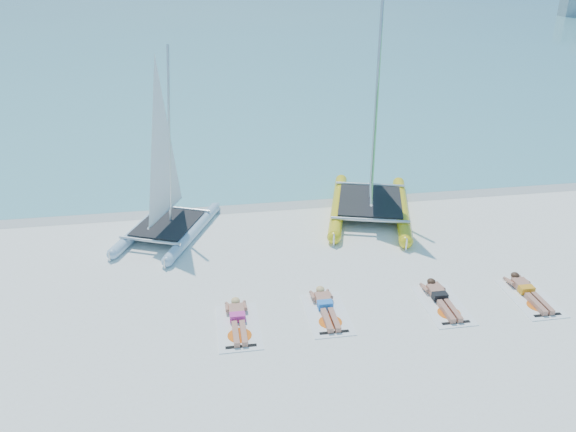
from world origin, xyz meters
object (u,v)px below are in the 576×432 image
object	(u,v)px
sunbather_c	(440,297)
towel_c	(443,305)
towel_a	(238,327)
towel_b	(327,314)
towel_d	(531,298)
sunbather_b	(325,306)
sunbather_a	(238,318)
catamaran_yellow	(374,143)
catamaran_blue	(164,181)
sunbather_d	(527,290)

from	to	relation	value
sunbather_c	towel_c	bearing A→B (deg)	-90.00
towel_a	towel_c	bearing A→B (deg)	0.87
towel_b	towel_d	xyz separation A→B (m)	(5.26, -0.15, 0.00)
towel_a	towel_b	bearing A→B (deg)	4.55
towel_d	towel_a	bearing A→B (deg)	-179.83
sunbather_b	sunbather_a	bearing A→B (deg)	-175.45
towel_a	towel_c	distance (m)	5.10
catamaran_yellow	sunbather_a	world-z (taller)	catamaran_yellow
sunbather_a	towel_c	distance (m)	5.11
towel_b	catamaran_yellow	bearing A→B (deg)	64.58
catamaran_blue	towel_b	size ratio (longest dim) A/B	3.11
catamaran_blue	sunbather_b	world-z (taller)	catamaran_blue
towel_b	towel_d	world-z (taller)	same
sunbather_c	towel_d	world-z (taller)	sunbather_c
catamaran_yellow	towel_b	distance (m)	7.04
towel_d	catamaran_blue	bearing A→B (deg)	150.23
towel_d	sunbather_d	distance (m)	0.22
catamaran_yellow	towel_a	size ratio (longest dim) A/B	3.92
sunbather_b	towel_c	xyz separation A→B (m)	(2.94, -0.29, -0.11)
towel_a	towel_d	distance (m)	7.43
towel_c	catamaran_blue	bearing A→B (deg)	142.84
towel_a	sunbather_b	size ratio (longest dim) A/B	1.07
sunbather_a	sunbather_d	size ratio (longest dim) A/B	1.00
towel_b	sunbather_d	bearing A→B (deg)	0.45
catamaran_yellow	sunbather_b	world-z (taller)	catamaran_yellow
towel_c	towel_d	distance (m)	2.32
catamaran_blue	towel_c	world-z (taller)	catamaran_blue
sunbather_b	towel_c	world-z (taller)	sunbather_b
catamaran_yellow	sunbather_a	size ratio (longest dim) A/B	4.20
sunbather_b	towel_a	bearing A→B (deg)	-170.46
sunbather_a	sunbather_c	bearing A→B (deg)	0.87
catamaran_yellow	towel_c	distance (m)	6.52
sunbather_c	towel_d	size ratio (longest dim) A/B	0.93
towel_d	sunbather_b	bearing A→B (deg)	176.27
towel_a	sunbather_c	distance (m)	5.11
towel_b	towel_d	distance (m)	5.26
towel_a	sunbather_a	xyz separation A→B (m)	(0.00, 0.19, 0.11)
sunbather_c	sunbather_b	bearing A→B (deg)	178.15
towel_a	towel_c	xyz separation A→B (m)	(5.10, 0.08, 0.00)
sunbather_a	sunbather_d	world-z (taller)	same
sunbather_a	sunbather_b	size ratio (longest dim) A/B	1.00
towel_c	sunbather_d	distance (m)	2.33
catamaran_blue	sunbather_c	world-z (taller)	catamaran_blue
towel_c	sunbather_c	xyz separation A→B (m)	(0.00, 0.19, 0.11)
sunbather_a	sunbather_c	distance (m)	5.10
towel_c	towel_b	bearing A→B (deg)	178.15
towel_d	sunbather_a	bearing A→B (deg)	178.68
towel_c	sunbather_b	bearing A→B (deg)	174.42
sunbather_a	towel_d	size ratio (longest dim) A/B	0.93
sunbather_b	sunbather_d	bearing A→B (deg)	-1.64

